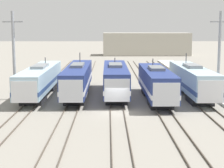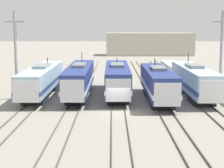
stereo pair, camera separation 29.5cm
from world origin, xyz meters
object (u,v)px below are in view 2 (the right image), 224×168
(locomotive_center_right, at_px, (157,84))
(catenary_tower_left, at_px, (14,54))
(locomotive_far_right, at_px, (193,81))
(locomotive_far_left, at_px, (40,80))
(locomotive_center_left, at_px, (78,80))
(catenary_tower_right, at_px, (220,54))
(locomotive_center, at_px, (116,80))

(locomotive_center_right, distance_m, catenary_tower_left, 17.99)
(locomotive_far_right, bearing_deg, locomotive_far_left, 176.71)
(locomotive_center_left, distance_m, catenary_tower_right, 18.33)
(locomotive_far_right, height_order, catenary_tower_right, catenary_tower_right)
(locomotive_center, bearing_deg, catenary_tower_left, -170.85)
(locomotive_center_right, bearing_deg, locomotive_center_left, 161.80)
(catenary_tower_left, bearing_deg, locomotive_far_left, 42.52)
(locomotive_far_left, bearing_deg, locomotive_far_right, -3.29)
(catenary_tower_right, bearing_deg, locomotive_far_left, 173.93)
(locomotive_center_right, bearing_deg, locomotive_far_right, 24.99)
(locomotive_center_left, xyz_separation_m, locomotive_center, (4.99, -0.20, 0.02))
(locomotive_center, distance_m, catenary_tower_right, 13.48)
(locomotive_far_left, relative_size, locomotive_center_left, 1.02)
(locomotive_center_left, bearing_deg, locomotive_far_left, 177.81)
(locomotive_center, bearing_deg, locomotive_far_right, -4.31)
(locomotive_far_left, distance_m, catenary_tower_right, 23.24)
(locomotive_far_left, relative_size, catenary_tower_right, 1.78)
(locomotive_center_left, relative_size, locomotive_far_right, 1.06)
(locomotive_center, bearing_deg, catenary_tower_right, -8.98)
(locomotive_center, height_order, locomotive_far_right, locomotive_far_right)
(catenary_tower_right, bearing_deg, locomotive_far_right, 156.06)
(locomotive_center_right, bearing_deg, catenary_tower_left, 176.61)
(locomotive_center, xyz_separation_m, catenary_tower_right, (12.86, -2.03, 3.47))
(locomotive_far_left, relative_size, locomotive_far_right, 1.08)
(locomotive_far_left, xyz_separation_m, locomotive_center_right, (14.97, -3.47, 0.05))
(locomotive_center, xyz_separation_m, locomotive_center_right, (4.99, -3.08, -0.04))
(locomotive_center_right, height_order, locomotive_far_right, locomotive_far_right)
(locomotive_far_right, relative_size, catenary_tower_right, 1.65)
(locomotive_far_right, relative_size, catenary_tower_left, 1.65)
(locomotive_far_left, xyz_separation_m, locomotive_center_left, (4.99, -0.19, 0.07))
(locomotive_center, bearing_deg, locomotive_center_right, -31.67)
(locomotive_center, distance_m, catenary_tower_left, 13.25)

